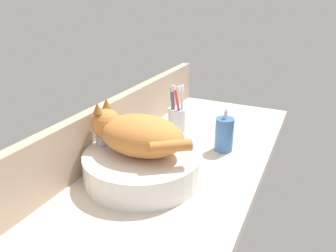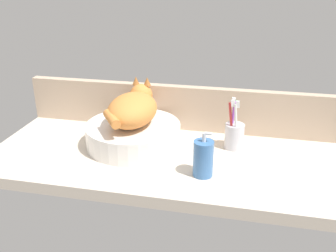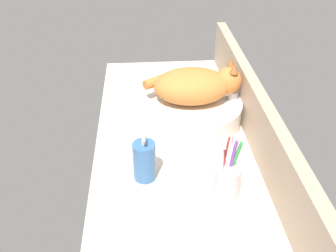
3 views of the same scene
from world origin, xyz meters
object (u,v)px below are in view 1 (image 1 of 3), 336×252
object	(u,v)px
sink_basin	(143,165)
cat	(137,134)
soap_dispenser	(224,134)
toothbrush_cup	(177,118)
faucet	(106,147)

from	to	relation	value
sink_basin	cat	distance (cm)	9.91
sink_basin	soap_dispenser	world-z (taller)	soap_dispenser
soap_dispenser	toothbrush_cup	world-z (taller)	toothbrush_cup
faucet	toothbrush_cup	world-z (taller)	toothbrush_cup
sink_basin	faucet	size ratio (longest dim) A/B	2.52
cat	toothbrush_cup	xyz separation A→B (cm)	(36.05, 3.70, -8.58)
faucet	sink_basin	bearing A→B (deg)	-88.82
faucet	toothbrush_cup	size ratio (longest dim) A/B	0.73
toothbrush_cup	soap_dispenser	bearing A→B (deg)	-111.42
soap_dispenser	faucet	bearing A→B (deg)	133.87
cat	toothbrush_cup	size ratio (longest dim) A/B	1.73
sink_basin	faucet	distance (cm)	13.10
soap_dispenser	toothbrush_cup	bearing A→B (deg)	68.58
sink_basin	cat	world-z (taller)	cat
faucet	soap_dispenser	bearing A→B (deg)	-46.13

